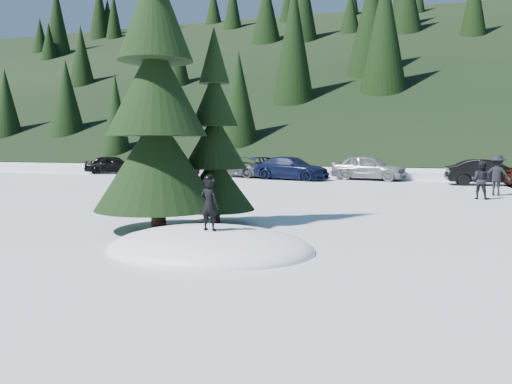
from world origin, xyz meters
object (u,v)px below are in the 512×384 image
(car_3, at_px, (291,168))
(car_4, at_px, (369,168))
(spruce_tall, at_px, (156,100))
(car_0, at_px, (113,165))
(child_skier, at_px, (209,204))
(car_2, at_px, (241,167))
(car_5, at_px, (487,172))
(adult_2, at_px, (497,175))
(adult_0, at_px, (481,180))
(car_1, at_px, (169,166))
(spruce_short, at_px, (215,148))

(car_3, height_order, car_4, car_4)
(spruce_tall, bearing_deg, car_3, 93.17)
(car_0, bearing_deg, child_skier, -157.55)
(car_2, bearing_deg, car_3, -91.26)
(car_4, distance_m, car_5, 6.67)
(spruce_tall, height_order, adult_2, spruce_tall)
(child_skier, height_order, car_0, child_skier)
(car_4, bearing_deg, adult_0, -137.67)
(spruce_tall, distance_m, car_0, 25.42)
(car_1, bearing_deg, car_3, -75.21)
(car_0, height_order, car_1, car_1)
(spruce_short, xyz_separation_m, car_3, (-2.03, 17.13, -1.40))
(adult_2, relative_size, car_5, 0.42)
(car_5, bearing_deg, car_4, 67.08)
(adult_2, xyz_separation_m, car_4, (-6.05, 7.59, -0.11))
(spruce_short, relative_size, car_5, 1.28)
(car_2, bearing_deg, adult_0, -103.96)
(spruce_tall, distance_m, adult_2, 15.64)
(spruce_tall, distance_m, car_3, 18.74)
(car_2, bearing_deg, child_skier, -140.38)
(child_skier, xyz_separation_m, car_5, (7.58, 19.86, -0.32))
(car_2, distance_m, car_4, 8.43)
(child_skier, xyz_separation_m, car_0, (-17.32, 22.49, -0.33))
(spruce_tall, bearing_deg, car_5, 60.79)
(spruce_short, distance_m, adult_2, 13.78)
(child_skier, distance_m, car_5, 21.25)
(spruce_tall, relative_size, child_skier, 8.15)
(adult_0, relative_size, car_1, 0.36)
(adult_0, bearing_deg, car_1, -2.71)
(spruce_tall, height_order, car_3, spruce_tall)
(spruce_short, bearing_deg, adult_2, 51.29)
(spruce_short, height_order, adult_0, spruce_short)
(spruce_short, xyz_separation_m, adult_0, (7.77, 8.97, -1.33))
(spruce_tall, relative_size, car_5, 2.05)
(car_1, bearing_deg, car_5, -75.50)
(spruce_short, bearing_deg, spruce_tall, -125.54)
(adult_2, distance_m, car_5, 5.62)
(car_0, xyz_separation_m, car_1, (5.27, -1.28, 0.03))
(adult_0, xyz_separation_m, car_3, (-9.79, 8.15, -0.07))
(car_2, bearing_deg, adult_2, -97.40)
(car_3, xyz_separation_m, car_5, (10.94, -0.80, -0.01))
(car_3, distance_m, car_4, 4.71)
(car_1, bearing_deg, child_skier, -131.93)
(child_skier, distance_m, car_1, 24.40)
(child_skier, xyz_separation_m, adult_2, (7.25, 14.24, -0.13))
(spruce_tall, xyz_separation_m, spruce_short, (1.00, 1.40, -1.22))
(car_2, height_order, car_4, car_4)
(car_4, bearing_deg, spruce_tall, -177.13)
(spruce_short, relative_size, car_4, 1.19)
(car_0, bearing_deg, car_3, -112.64)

